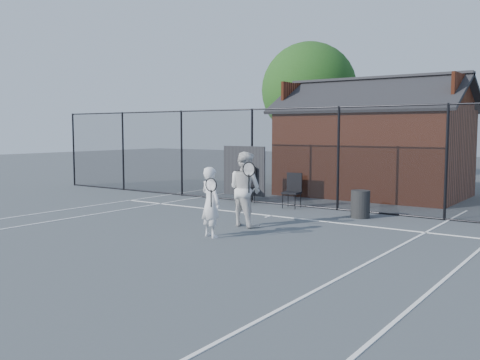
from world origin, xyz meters
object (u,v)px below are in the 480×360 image
Objects in this scene: chair_left at (245,186)px; player_front at (211,202)px; chair_right at (292,191)px; waste_bin at (360,204)px; player_back at (245,189)px; clubhouse at (374,150)px.

player_front is at bearing -75.60° from chair_left.
waste_bin is (2.38, -0.50, -0.14)m from chair_right.
waste_bin is (4.06, -0.50, -0.19)m from chair_left.
chair_left is (-2.41, 4.79, -0.21)m from player_front.
chair_left is (-2.25, 3.26, -0.34)m from player_back.
player_front is 1.54m from player_back.
player_back is at bearing -91.68° from clubhouse.
clubhouse is at bearing 48.26° from chair_left.
player_front is 4.61m from waste_bin.
player_front reaches higher than chair_right.
waste_bin is (1.80, 2.76, -0.54)m from player_back.
player_front is 4.85m from chair_right.
player_front is at bearing -87.34° from chair_right.
player_back reaches higher than chair_left.
clubhouse is at bearing 73.59° from chair_right.
player_back is 2.47× the size of waste_bin.
clubhouse is 8.91× the size of waste_bin.
waste_bin is at bearing 69.06° from player_front.
clubhouse is at bearing 89.60° from player_front.
chair_right is (1.68, 0.00, -0.05)m from chair_left.
waste_bin is at bearing -72.16° from clubhouse.
waste_bin is at bearing -19.37° from chair_left.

